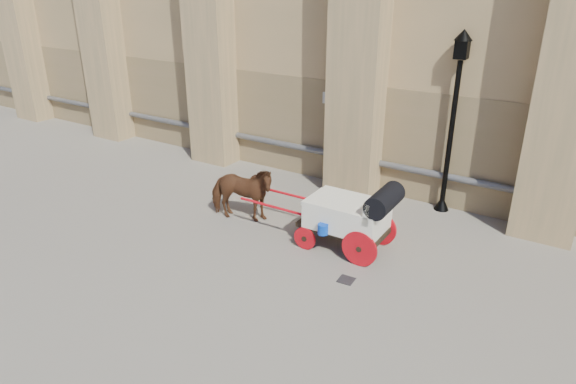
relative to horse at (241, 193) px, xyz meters
The scene contains 5 objects.
ground 2.68m from the horse, ahead, with size 90.00×90.00×0.00m, color #6D655B.
horse is the anchor object (origin of this frame).
carriage 2.99m from the horse, ahead, with size 3.74×1.33×1.63m.
street_lamp 5.55m from the horse, 39.15° to the left, with size 0.43×0.43×4.60m.
drain_grate_near 3.72m from the horse, 17.33° to the right, with size 0.32×0.32×0.01m, color black.
Camera 1 is at (4.71, -8.82, 5.83)m, focal length 32.00 mm.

